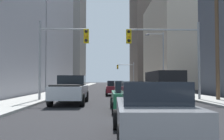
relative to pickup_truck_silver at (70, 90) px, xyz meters
name	(u,v)px	position (x,y,z in m)	size (l,w,h in m)	color
sidewalk_left	(77,88)	(-3.42, 35.39, -0.86)	(2.99, 160.00, 0.15)	#9E9E99
sidewalk_right	(143,87)	(10.35, 35.39, -0.86)	(2.99, 160.00, 0.15)	#9E9E99
pickup_truck_silver	(70,90)	(0.00, 0.00, 0.00)	(2.20, 5.40, 1.90)	#B7BABF
cargo_van_black	(164,84)	(6.96, 2.77, 0.35)	(2.16, 5.24, 2.26)	black
sedan_grey	(152,110)	(3.54, -10.29, -0.16)	(1.95, 4.26, 1.52)	slate
sedan_green	(130,96)	(3.59, -4.17, -0.16)	(1.95, 4.22, 1.52)	#195938
sedan_maroon	(115,88)	(3.37, 9.25, -0.16)	(1.95, 4.21, 1.52)	maroon
traffic_signal_near_left	(61,47)	(-0.95, 1.79, 3.11)	(3.72, 0.44, 6.00)	gray
traffic_signal_near_right	(167,46)	(6.99, 1.80, 3.19)	(5.61, 0.44, 6.00)	gray
traffic_signal_far_right	(126,70)	(7.64, 44.31, 3.13)	(4.22, 0.44, 6.00)	gray
utility_pole_right	(217,34)	(10.65, 1.31, 4.04)	(2.20, 0.28, 9.41)	brown
street_lamp_right	(160,56)	(9.18, 13.63, 3.60)	(2.35, 0.32, 7.50)	gray
building_left_mid_office	(26,8)	(-13.09, 31.86, 14.70)	(14.79, 28.63, 31.27)	#93939E
building_left_far_tower	(51,2)	(-17.67, 74.78, 29.60)	(24.33, 25.75, 61.07)	gray
building_right_mid_block	(205,44)	(23.91, 36.08, 8.57)	(22.71, 24.97, 19.00)	#B7A893
building_right_far_highrise	(165,2)	(25.85, 79.12, 31.28)	(25.09, 26.44, 64.42)	#66564C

